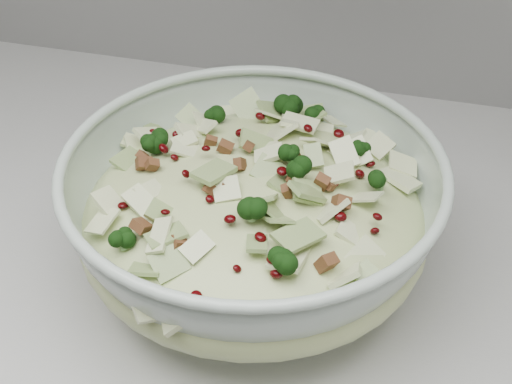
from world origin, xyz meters
TOP-DOWN VIEW (x-y plane):
  - mixing_bowl at (-0.05, 1.60)m, footprint 0.40×0.40m
  - salad at (-0.05, 1.60)m, footprint 0.39×0.39m

SIDE VIEW (x-z plane):
  - mixing_bowl at x=-0.05m, z-range 0.90..1.04m
  - salad at x=-0.05m, z-range 0.92..1.06m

